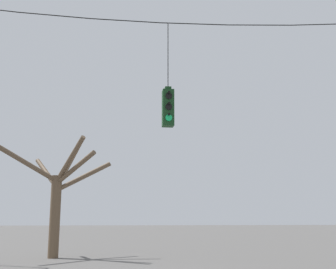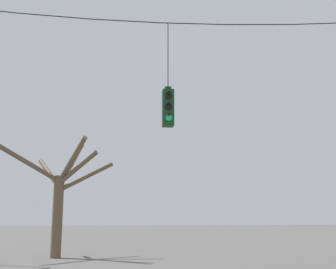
{
  "view_description": "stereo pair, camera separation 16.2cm",
  "coord_description": "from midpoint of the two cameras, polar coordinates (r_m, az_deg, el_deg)",
  "views": [
    {
      "loc": [
        -0.29,
        -11.77,
        1.73
      ],
      "look_at": [
        1.31,
        0.43,
        4.19
      ],
      "focal_mm": 45.0,
      "sensor_mm": 36.0,
      "label": 1
    },
    {
      "loc": [
        -0.13,
        -11.79,
        1.73
      ],
      "look_at": [
        1.31,
        0.43,
        4.19
      ],
      "focal_mm": 45.0,
      "sensor_mm": 36.0,
      "label": 2
    }
  ],
  "objects": [
    {
      "name": "span_wire",
      "position": [
        13.68,
        -6.03,
        15.56
      ],
      "size": [
        15.12,
        0.03,
        0.42
      ],
      "color": "black"
    },
    {
      "name": "traffic_light_near_right_pole",
      "position": [
        12.73,
        -0.36,
        3.73
      ],
      "size": [
        0.34,
        0.46,
        3.33
      ],
      "color": "#143819"
    },
    {
      "name": "bare_tree",
      "position": [
        20.1,
        -14.98,
        -7.49
      ],
      "size": [
        5.29,
        3.93,
        5.57
      ],
      "color": "brown",
      "rests_on": "ground_plane"
    }
  ]
}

